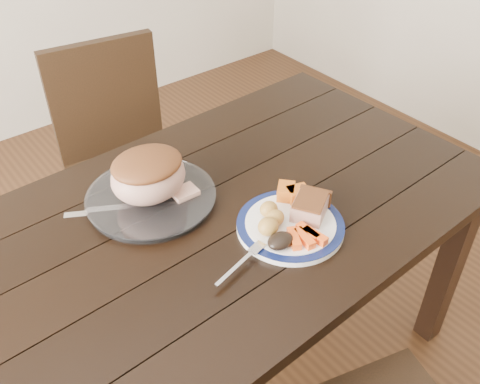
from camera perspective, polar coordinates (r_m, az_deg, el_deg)
ground at (r=2.01m, az=-2.26°, el=-18.76°), size 4.00×4.00×0.00m
dining_table at (r=1.50m, az=-2.88°, el=-5.08°), size 1.63×0.95×0.75m
chair_far at (r=2.13m, az=-12.53°, el=4.24°), size 0.48×0.49×0.93m
dinner_plate at (r=1.40m, az=5.38°, el=-3.64°), size 0.28×0.28×0.02m
plate_rim at (r=1.39m, az=5.40°, el=-3.38°), size 0.28×0.28×0.02m
serving_platter at (r=1.50m, az=-9.44°, el=-0.68°), size 0.35×0.35×0.02m
pork_slice at (r=1.41m, az=7.47°, el=-1.62°), size 0.13×0.12×0.04m
roasted_potatoes at (r=1.36m, az=3.27°, el=-2.86°), size 0.10×0.10×0.05m
carrot_batons at (r=1.34m, az=6.98°, el=-4.72°), size 0.09×0.10×0.02m
pumpkin_wedges at (r=1.45m, az=5.55°, el=-0.09°), size 0.09×0.09×0.04m
dark_mushroom at (r=1.31m, az=4.33°, el=-5.21°), size 0.07×0.05×0.03m
fork at (r=1.29m, az=0.40°, el=-7.31°), size 0.18×0.06×0.00m
roast_joint at (r=1.45m, az=-9.74°, el=1.63°), size 0.21×0.18×0.14m
cut_slice at (r=1.48m, az=-5.93°, el=-0.09°), size 0.07×0.06×0.02m
carving_knife at (r=1.48m, az=-9.92°, el=-1.49°), size 0.29×0.17×0.01m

